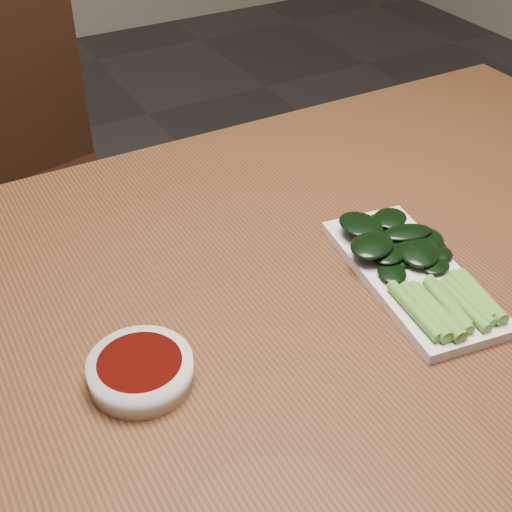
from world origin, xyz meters
The scene contains 5 objects.
table centered at (0.00, 0.00, 0.68)m, with size 1.40×0.80×0.75m.
chair_far centered at (-0.13, 0.84, 0.49)m, with size 0.46×0.46×0.89m.
sauce_bowl centered at (-0.22, -0.07, 0.77)m, with size 0.11×0.11×0.03m.
serving_plate centered at (0.13, -0.08, 0.76)m, with size 0.15×0.28×0.01m.
gai_lan centered at (0.14, -0.06, 0.77)m, with size 0.15×0.27×0.03m.
Camera 1 is at (-0.37, -0.58, 1.30)m, focal length 50.00 mm.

